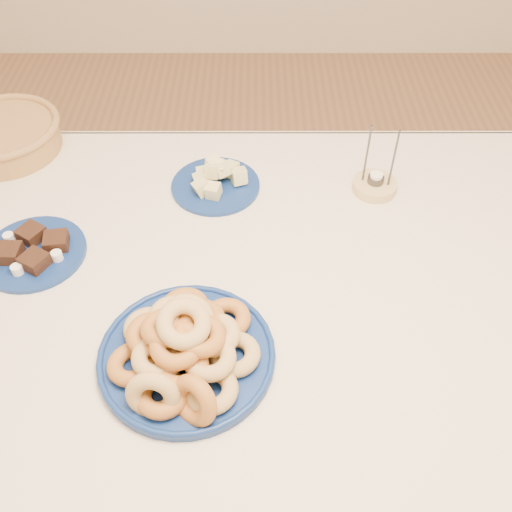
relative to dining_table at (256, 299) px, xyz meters
name	(u,v)px	position (x,y,z in m)	size (l,w,h in m)	color
ground	(256,422)	(0.00, 0.00, -0.64)	(5.00, 5.00, 0.00)	brown
dining_table	(256,299)	(0.00, 0.00, 0.00)	(1.71, 1.11, 0.75)	brown
donut_platter	(185,350)	(-0.14, -0.25, 0.15)	(0.44, 0.44, 0.16)	navy
melon_plate	(217,180)	(-0.10, 0.30, 0.13)	(0.26, 0.26, 0.08)	navy
brownie_plate	(33,251)	(-0.53, 0.05, 0.12)	(0.29, 0.29, 0.04)	navy
wicker_basket	(3,135)	(-0.71, 0.47, 0.15)	(0.38, 0.38, 0.09)	olive
candle_holder	(375,185)	(0.31, 0.29, 0.12)	(0.15, 0.15, 0.20)	tan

